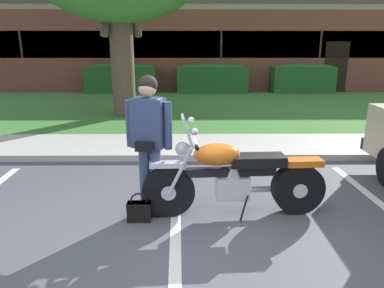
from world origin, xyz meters
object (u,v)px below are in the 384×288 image
object	(u,v)px
hedge_center_right	(303,78)
handbag	(139,210)
hedge_left	(121,78)
motorcycle	(241,177)
rider_person	(149,136)
brick_building	(214,45)
hedge_center_left	(212,78)

from	to	relation	value
hedge_center_right	handbag	bearing A→B (deg)	-115.61
handbag	hedge_left	xyz separation A→B (m)	(-2.19, 11.07, 0.51)
handbag	motorcycle	bearing A→B (deg)	8.57
rider_person	handbag	distance (m)	0.89
handbag	brick_building	size ratio (longest dim) A/B	0.01
handbag	hedge_center_left	distance (m)	11.19
hedge_center_left	hedge_center_right	size ratio (longest dim) A/B	1.15
hedge_center_right	brick_building	bearing A→B (deg)	122.51
motorcycle	hedge_center_left	distance (m)	10.89
motorcycle	hedge_center_left	size ratio (longest dim) A/B	0.78
hedge_center_left	hedge_center_right	bearing A→B (deg)	0.00
motorcycle	rider_person	distance (m)	1.21
rider_person	handbag	size ratio (longest dim) A/B	4.74
hedge_left	brick_building	distance (m)	6.81
rider_person	handbag	xyz separation A→B (m)	(-0.12, -0.23, -0.85)
hedge_center_left	brick_building	size ratio (longest dim) A/B	0.12
rider_person	brick_building	distance (m)	16.22
motorcycle	hedge_center_right	bearing A→B (deg)	69.45
hedge_center_left	brick_building	xyz separation A→B (m)	(0.40, 5.25, 1.25)
hedge_left	brick_building	size ratio (longest dim) A/B	0.12
motorcycle	handbag	distance (m)	1.29
handbag	hedge_left	size ratio (longest dim) A/B	0.13
motorcycle	rider_person	bearing A→B (deg)	177.70
handbag	brick_building	world-z (taller)	brick_building
rider_person	hedge_left	distance (m)	11.09
hedge_center_left	motorcycle	bearing A→B (deg)	-91.76
handbag	hedge_center_right	bearing A→B (deg)	64.39
motorcycle	rider_person	size ratio (longest dim) A/B	1.32
motorcycle	brick_building	world-z (taller)	brick_building
handbag	hedge_center_right	world-z (taller)	hedge_center_right
rider_person	hedge_left	size ratio (longest dim) A/B	0.59
motorcycle	hedge_left	bearing A→B (deg)	107.41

